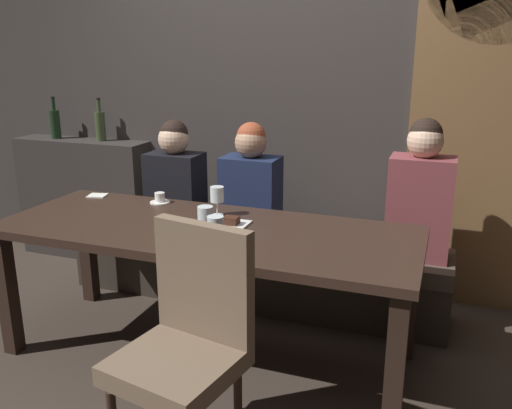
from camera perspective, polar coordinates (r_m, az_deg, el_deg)
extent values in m
plane|color=#382D26|center=(3.12, -5.05, -15.36)|extent=(9.00, 9.00, 0.00)
cube|color=#383330|center=(3.80, 2.37, 14.18)|extent=(6.00, 0.12, 3.00)
cube|color=brown|center=(3.60, 22.93, 5.62)|extent=(0.90, 0.05, 2.10)
cube|color=#2F2B29|center=(4.53, -17.55, 0.61)|extent=(1.10, 0.28, 0.95)
cube|color=black|center=(3.26, -24.80, -8.59)|extent=(0.08, 0.08, 0.69)
cube|color=black|center=(2.42, 14.52, -16.39)|extent=(0.08, 0.08, 0.69)
cube|color=black|center=(3.74, -17.36, -4.66)|extent=(0.08, 0.08, 0.69)
cube|color=black|center=(3.04, 15.93, -9.48)|extent=(0.08, 0.08, 0.69)
cube|color=#302119|center=(2.82, -5.40, -2.82)|extent=(2.20, 0.84, 0.04)
cube|color=#312A23|center=(3.62, -0.41, -7.57)|extent=(2.50, 0.40, 0.35)
cube|color=#473D33|center=(3.53, -0.41, -4.23)|extent=(2.50, 0.44, 0.10)
cylinder|color=#302119|center=(2.53, -9.94, -18.34)|extent=(0.04, 0.04, 0.42)
cylinder|color=#302119|center=(2.39, -1.93, -20.27)|extent=(0.04, 0.04, 0.42)
cube|color=brown|center=(2.18, -8.41, -16.47)|extent=(0.52, 0.52, 0.08)
cube|color=brown|center=(2.18, -5.54, -8.03)|extent=(0.44, 0.14, 0.48)
cube|color=black|center=(3.64, -8.49, 1.36)|extent=(0.36, 0.24, 0.52)
sphere|color=#DBB293|center=(3.57, -8.73, 6.84)|extent=(0.20, 0.20, 0.20)
sphere|color=black|center=(3.58, -8.68, 7.41)|extent=(0.18, 0.18, 0.18)
cube|color=#192342|center=(3.45, -0.55, 0.76)|extent=(0.36, 0.24, 0.53)
sphere|color=tan|center=(3.38, -0.57, 6.57)|extent=(0.20, 0.20, 0.20)
sphere|color=brown|center=(3.38, -0.51, 7.18)|extent=(0.18, 0.18, 0.18)
cube|color=brown|center=(3.25, 16.91, -0.33)|extent=(0.36, 0.24, 0.60)
sphere|color=#DBB293|center=(3.16, 17.48, 6.45)|extent=(0.20, 0.20, 0.20)
sphere|color=black|center=(3.17, 17.55, 7.10)|extent=(0.18, 0.18, 0.18)
cylinder|color=black|center=(4.55, -20.47, 7.95)|extent=(0.08, 0.08, 0.22)
cylinder|color=black|center=(4.53, -20.67, 9.88)|extent=(0.03, 0.03, 0.09)
cylinder|color=black|center=(4.52, -20.73, 10.55)|extent=(0.03, 0.03, 0.02)
cylinder|color=#384728|center=(4.32, -16.15, 7.95)|extent=(0.08, 0.08, 0.22)
cylinder|color=#384728|center=(4.31, -16.32, 9.99)|extent=(0.03, 0.03, 0.09)
cylinder|color=black|center=(4.30, -16.37, 10.69)|extent=(0.03, 0.03, 0.02)
cylinder|color=silver|center=(3.00, -4.10, -1.11)|extent=(0.06, 0.06, 0.00)
cylinder|color=silver|center=(2.99, -4.11, -0.39)|extent=(0.01, 0.01, 0.07)
cylinder|color=silver|center=(2.97, -4.14, 1.09)|extent=(0.08, 0.08, 0.08)
cylinder|color=maroon|center=(2.97, -4.13, 0.59)|extent=(0.07, 0.07, 0.02)
cylinder|color=silver|center=(2.49, -4.26, -4.83)|extent=(0.06, 0.06, 0.00)
cylinder|color=silver|center=(2.47, -4.28, -3.97)|extent=(0.01, 0.01, 0.07)
cylinder|color=silver|center=(2.45, -4.31, -2.21)|extent=(0.08, 0.08, 0.08)
cylinder|color=silver|center=(2.64, -5.31, -3.59)|extent=(0.06, 0.06, 0.00)
cylinder|color=silver|center=(2.62, -5.34, -2.78)|extent=(0.01, 0.01, 0.07)
cylinder|color=silver|center=(2.60, -5.38, -1.12)|extent=(0.08, 0.08, 0.08)
cylinder|color=maroon|center=(2.61, -5.37, -1.46)|extent=(0.07, 0.07, 0.05)
cylinder|color=white|center=(3.28, -10.12, 0.23)|extent=(0.12, 0.12, 0.01)
cylinder|color=white|center=(3.27, -10.15, 0.77)|extent=(0.06, 0.06, 0.06)
cylinder|color=brown|center=(3.27, -10.17, 1.18)|extent=(0.05, 0.05, 0.01)
cube|color=white|center=(2.82, -2.85, -2.15)|extent=(0.19, 0.19, 0.01)
cube|color=#381E14|center=(2.81, -2.67, -1.69)|extent=(0.08, 0.06, 0.04)
cube|color=silver|center=(3.52, -16.45, 0.91)|extent=(0.13, 0.12, 0.01)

